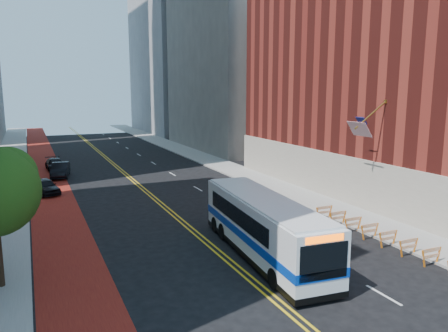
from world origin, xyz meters
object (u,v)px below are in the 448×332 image
transit_bus (263,225)px  car_a (45,186)px  car_b (60,170)px  car_c (55,164)px

transit_bus → car_a: bearing=121.7°
transit_bus → car_a: (-10.68, 21.09, -1.07)m
transit_bus → car_a: size_ratio=3.03×
car_b → car_c: car_b is taller
transit_bus → car_b: bearing=112.0°
transit_bus → car_b: size_ratio=2.64×
car_a → car_c: (1.58, 12.42, -0.03)m
car_a → car_b: 7.83m
car_a → car_c: bearing=65.6°
car_b → car_a: bearing=-94.0°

